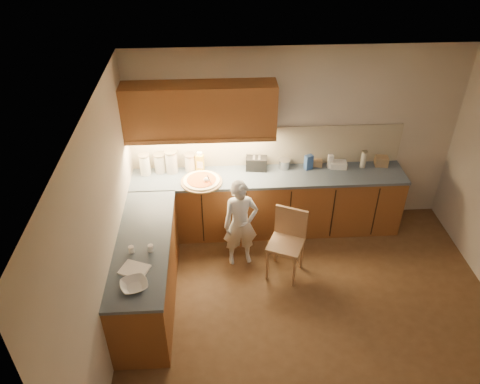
{
  "coord_description": "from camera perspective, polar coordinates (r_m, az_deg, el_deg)",
  "views": [
    {
      "loc": [
        -1.09,
        -3.66,
        4.38
      ],
      "look_at": [
        -0.8,
        1.2,
        1.0
      ],
      "focal_mm": 35.0,
      "sensor_mm": 36.0,
      "label": 1
    }
  ],
  "objects": [
    {
      "name": "dough_cloth",
      "position": [
        5.07,
        -12.74,
        -9.21
      ],
      "size": [
        0.35,
        0.31,
        0.02
      ],
      "primitive_type": "cube",
      "rotation": [
        0.0,
        0.0,
        -0.39
      ],
      "color": "white",
      "rests_on": "l_counter"
    },
    {
      "name": "wooden_chair",
      "position": [
        5.96,
        5.83,
        -5.6
      ],
      "size": [
        0.55,
        0.55,
        0.92
      ],
      "rotation": [
        0.0,
        0.0,
        -0.43
      ],
      "color": "tan",
      "rests_on": "ground"
    },
    {
      "name": "white_bottle",
      "position": [
        6.65,
        10.95,
        3.7
      ],
      "size": [
        0.07,
        0.07,
        0.2
      ],
      "primitive_type": "cube",
      "rotation": [
        0.0,
        0.0,
        0.06
      ],
      "color": "white",
      "rests_on": "l_counter"
    },
    {
      "name": "canister_d",
      "position": [
        6.47,
        -6.09,
        3.6
      ],
      "size": [
        0.16,
        0.16,
        0.26
      ],
      "rotation": [
        0.0,
        0.0,
        0.0
      ],
      "color": "silver",
      "rests_on": "l_counter"
    },
    {
      "name": "toaster",
      "position": [
        6.49,
        2.02,
        3.5
      ],
      "size": [
        0.31,
        0.2,
        0.19
      ],
      "rotation": [
        0.0,
        0.0,
        -0.12
      ],
      "color": "black",
      "rests_on": "l_counter"
    },
    {
      "name": "canister_c",
      "position": [
        6.46,
        -8.37,
        3.68
      ],
      "size": [
        0.17,
        0.17,
        0.33
      ],
      "rotation": [
        0.0,
        0.0,
        -0.42
      ],
      "color": "beige",
      "rests_on": "l_counter"
    },
    {
      "name": "flat_pack",
      "position": [
        6.7,
        11.89,
        3.3
      ],
      "size": [
        0.24,
        0.18,
        0.09
      ],
      "primitive_type": "cube",
      "rotation": [
        0.0,
        0.0,
        -0.13
      ],
      "color": "silver",
      "rests_on": "l_counter"
    },
    {
      "name": "canister_a",
      "position": [
        6.48,
        -11.53,
        3.33
      ],
      "size": [
        0.15,
        0.15,
        0.3
      ],
      "rotation": [
        0.0,
        0.0,
        -0.35
      ],
      "color": "white",
      "rests_on": "l_counter"
    },
    {
      "name": "canister_b",
      "position": [
        6.5,
        -9.75,
        3.52
      ],
      "size": [
        0.16,
        0.16,
        0.28
      ],
      "rotation": [
        0.0,
        0.0,
        -0.34
      ],
      "color": "beige",
      "rests_on": "l_counter"
    },
    {
      "name": "pizza_on_board",
      "position": [
        6.26,
        -4.69,
        1.33
      ],
      "size": [
        0.56,
        0.56,
        0.22
      ],
      "rotation": [
        0.0,
        0.0,
        -0.21
      ],
      "color": "tan",
      "rests_on": "l_counter"
    },
    {
      "name": "mixing_bowl",
      "position": [
        4.87,
        -12.78,
        -11.05
      ],
      "size": [
        0.35,
        0.35,
        0.07
      ],
      "primitive_type": "imported",
      "rotation": [
        0.0,
        0.0,
        0.35
      ],
      "color": "silver",
      "rests_on": "l_counter"
    },
    {
      "name": "l_counter",
      "position": [
        6.28,
        -1.15,
        -3.83
      ],
      "size": [
        3.77,
        2.62,
        0.92
      ],
      "color": "brown",
      "rests_on": "ground"
    },
    {
      "name": "spice_jar_b",
      "position": [
        5.24,
        -10.84,
        -6.74
      ],
      "size": [
        0.08,
        0.08,
        0.08
      ],
      "primitive_type": "cylinder",
      "rotation": [
        0.0,
        0.0,
        -0.41
      ],
      "color": "white",
      "rests_on": "l_counter"
    },
    {
      "name": "backsplash",
      "position": [
        6.51,
        3.34,
        5.59
      ],
      "size": [
        3.75,
        0.02,
        0.58
      ],
      "primitive_type": "cube",
      "color": "#BAAE90",
      "rests_on": "l_counter"
    },
    {
      "name": "card_box_b",
      "position": [
        6.88,
        16.85,
        3.62
      ],
      "size": [
        0.19,
        0.16,
        0.14
      ],
      "primitive_type": "cube",
      "rotation": [
        0.0,
        0.0,
        -0.14
      ],
      "color": "tan",
      "rests_on": "l_counter"
    },
    {
      "name": "card_box_a",
      "position": [
        6.68,
        9.41,
        3.52
      ],
      "size": [
        0.15,
        0.12,
        0.1
      ],
      "primitive_type": "cube",
      "rotation": [
        0.0,
        0.0,
        -0.2
      ],
      "color": "tan",
      "rests_on": "l_counter"
    },
    {
      "name": "upper_cabinets",
      "position": [
        6.04,
        -4.93,
        9.87
      ],
      "size": [
        1.95,
        0.36,
        0.73
      ],
      "color": "brown",
      "rests_on": "ground"
    },
    {
      "name": "room",
      "position": [
        4.68,
        10.72,
        -1.23
      ],
      "size": [
        4.54,
        4.5,
        2.62
      ],
      "color": "#50331B",
      "rests_on": "ground"
    },
    {
      "name": "oil_jug",
      "position": [
        6.43,
        -4.91,
        3.56
      ],
      "size": [
        0.12,
        0.1,
        0.31
      ],
      "rotation": [
        0.0,
        0.0,
        -0.28
      ],
      "color": "gold",
      "rests_on": "l_counter"
    },
    {
      "name": "tall_jar",
      "position": [
        6.74,
        14.83,
        3.89
      ],
      "size": [
        0.08,
        0.08,
        0.25
      ],
      "rotation": [
        0.0,
        0.0,
        -0.09
      ],
      "color": "silver",
      "rests_on": "l_counter"
    },
    {
      "name": "child",
      "position": [
        6.01,
        0.07,
        -3.89
      ],
      "size": [
        0.49,
        0.36,
        1.25
      ],
      "primitive_type": "imported",
      "rotation": [
        0.0,
        0.0,
        0.14
      ],
      "color": "white",
      "rests_on": "ground"
    },
    {
      "name": "blue_box",
      "position": [
        6.56,
        8.37,
        3.61
      ],
      "size": [
        0.13,
        0.11,
        0.21
      ],
      "primitive_type": "cube",
      "rotation": [
        0.0,
        0.0,
        0.41
      ],
      "color": "#34579C",
      "rests_on": "l_counter"
    },
    {
      "name": "steel_pot",
      "position": [
        6.56,
        5.41,
        3.44
      ],
      "size": [
        0.17,
        0.17,
        0.13
      ],
      "color": "#BCBDC2",
      "rests_on": "l_counter"
    },
    {
      "name": "spice_jar_a",
      "position": [
        5.27,
        -13.12,
        -6.85
      ],
      "size": [
        0.08,
        0.08,
        0.08
      ],
      "primitive_type": "cylinder",
      "rotation": [
        0.0,
        0.0,
        -0.4
      ],
      "color": "silver",
      "rests_on": "l_counter"
    }
  ]
}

